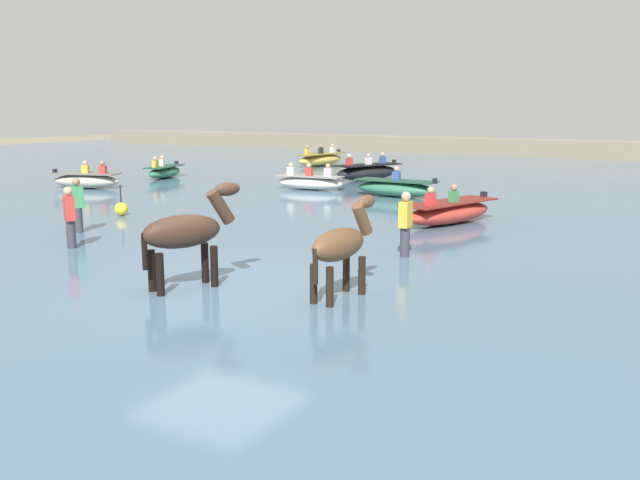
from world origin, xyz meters
TOP-DOWN VIEW (x-y plane):
  - ground_plane at (0.00, 0.00)m, footprint 120.00×120.00m
  - water_surface at (0.00, 10.00)m, footprint 90.00×90.00m
  - horse_lead_dark_bay at (-0.37, -0.36)m, footprint 1.04×1.85m
  - horse_trailing_bay at (2.21, 0.46)m, footprint 0.58×1.74m
  - boat_far_offshore at (-13.96, 13.48)m, footprint 1.56×2.66m
  - boat_near_port at (-2.40, 12.80)m, footprint 3.02×1.04m
  - boat_near_starboard at (-11.29, 22.60)m, footprint 1.40×3.73m
  - boat_far_inshore at (-13.77, 8.96)m, footprint 2.85×1.90m
  - boat_distant_east at (-5.83, 17.36)m, footprint 2.31×3.42m
  - boat_mid_outer at (-6.11, 13.03)m, footprint 2.76×1.21m
  - boat_distant_west at (1.17, 8.38)m, footprint 1.93×3.44m
  - person_onlooker_left at (1.84, 3.90)m, footprint 0.21×0.33m
  - person_wading_mid at (-4.91, 0.93)m, footprint 0.38×0.33m
  - person_onlooker_right at (-6.32, 2.32)m, footprint 0.36×0.37m
  - channel_buoy at (-7.46, 4.81)m, footprint 0.39×0.39m
  - far_shoreline at (0.00, 35.44)m, footprint 80.00×2.40m

SIDE VIEW (x-z plane):
  - ground_plane at x=0.00m, z-range 0.00..0.00m
  - water_surface at x=0.00m, z-range 0.00..0.25m
  - channel_buoy at x=-7.46m, z-range 0.01..0.90m
  - boat_far_offshore at x=-13.96m, z-range 0.03..1.03m
  - boat_mid_outer at x=-6.11m, z-range 0.04..1.04m
  - boat_near_port at x=-2.40m, z-range 0.02..1.08m
  - boat_distant_west at x=1.17m, z-range 0.02..1.10m
  - boat_far_inshore at x=-13.77m, z-range 0.03..1.10m
  - boat_near_starboard at x=-11.29m, z-range 0.03..1.16m
  - boat_distant_east at x=-5.83m, z-range 0.03..1.17m
  - far_shoreline at x=0.00m, z-range 0.00..1.34m
  - person_onlooker_left at x=1.84m, z-range 0.05..1.68m
  - person_wading_mid at x=-4.91m, z-range 0.05..1.68m
  - person_onlooker_right at x=-6.32m, z-range 0.05..1.68m
  - horse_trailing_bay at x=2.21m, z-range 0.17..2.06m
  - horse_lead_dark_bay at x=-0.37m, z-range 0.19..2.24m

